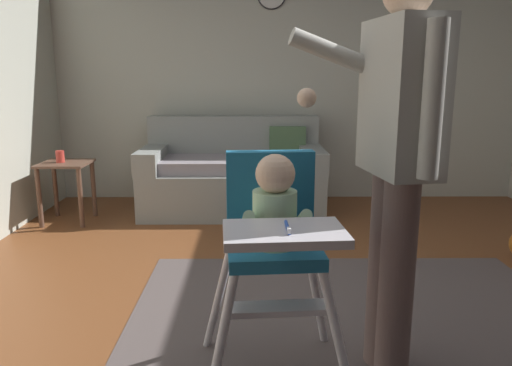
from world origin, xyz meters
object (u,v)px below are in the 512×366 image
(couch, at_px, (234,175))
(high_chair, at_px, (274,226))
(side_table, at_px, (66,178))
(sippy_cup, at_px, (60,156))
(adult_standing, at_px, (396,157))

(couch, relative_size, high_chair, 1.72)
(side_table, height_order, sippy_cup, sippy_cup)
(high_chair, relative_size, sippy_cup, 9.59)
(couch, xyz_separation_m, side_table, (-1.42, -0.37, 0.05))
(high_chair, xyz_separation_m, sippy_cup, (-1.71, 2.27, -0.09))
(couch, height_order, side_table, couch)
(high_chair, distance_m, sippy_cup, 2.85)
(high_chair, xyz_separation_m, side_table, (-1.67, 2.27, -0.28))
(couch, height_order, adult_standing, adult_standing)
(adult_standing, distance_m, sippy_cup, 3.13)
(high_chair, height_order, side_table, high_chair)
(sippy_cup, bearing_deg, couch, 14.47)
(couch, bearing_deg, sippy_cup, -75.53)
(high_chair, height_order, adult_standing, adult_standing)
(adult_standing, bearing_deg, couch, -82.09)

